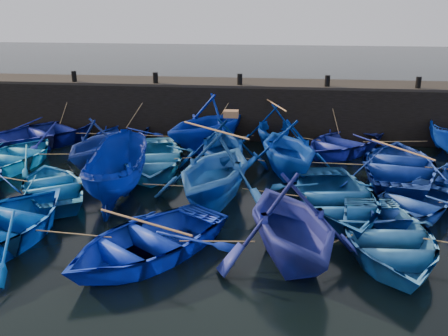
# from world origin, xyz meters

# --- Properties ---
(ground) EXTENTS (120.00, 120.00, 0.00)m
(ground) POSITION_xyz_m (0.00, 0.00, 0.00)
(ground) COLOR black
(ground) RESTS_ON ground
(quay_wall) EXTENTS (26.00, 2.50, 2.50)m
(quay_wall) POSITION_xyz_m (0.00, 10.50, 1.25)
(quay_wall) COLOR black
(quay_wall) RESTS_ON ground
(quay_top) EXTENTS (26.00, 2.50, 0.12)m
(quay_top) POSITION_xyz_m (0.00, 10.50, 2.56)
(quay_top) COLOR black
(quay_top) RESTS_ON quay_wall
(bollard_0) EXTENTS (0.24, 0.24, 0.50)m
(bollard_0) POSITION_xyz_m (-8.00, 9.60, 2.87)
(bollard_0) COLOR black
(bollard_0) RESTS_ON quay_top
(bollard_1) EXTENTS (0.24, 0.24, 0.50)m
(bollard_1) POSITION_xyz_m (-4.00, 9.60, 2.87)
(bollard_1) COLOR black
(bollard_1) RESTS_ON quay_top
(bollard_2) EXTENTS (0.24, 0.24, 0.50)m
(bollard_2) POSITION_xyz_m (0.00, 9.60, 2.87)
(bollard_2) COLOR black
(bollard_2) RESTS_ON quay_top
(bollard_3) EXTENTS (0.24, 0.24, 0.50)m
(bollard_3) POSITION_xyz_m (4.00, 9.60, 2.87)
(bollard_3) COLOR black
(bollard_3) RESTS_ON quay_top
(bollard_4) EXTENTS (0.24, 0.24, 0.50)m
(bollard_4) POSITION_xyz_m (8.00, 9.60, 2.87)
(bollard_4) COLOR black
(bollard_4) RESTS_ON quay_top
(boat_0) EXTENTS (6.59, 6.85, 1.16)m
(boat_0) POSITION_xyz_m (-8.73, 7.79, 0.58)
(boat_0) COLOR navy
(boat_0) RESTS_ON ground
(boat_1) EXTENTS (3.97, 5.02, 0.94)m
(boat_1) POSITION_xyz_m (-5.38, 7.75, 0.47)
(boat_1) COLOR #1025A3
(boat_1) RESTS_ON ground
(boat_2) EXTENTS (6.06, 6.21, 2.49)m
(boat_2) POSITION_xyz_m (-1.25, 7.70, 1.24)
(boat_2) COLOR #021FA1
(boat_2) RESTS_ON ground
(boat_3) EXTENTS (3.33, 3.83, 1.98)m
(boat_3) POSITION_xyz_m (1.66, 8.29, 0.99)
(boat_3) COLOR #032FA5
(boat_3) RESTS_ON ground
(boat_4) EXTENTS (5.68, 5.91, 1.00)m
(boat_4) POSITION_xyz_m (4.63, 7.79, 0.50)
(boat_4) COLOR navy
(boat_4) RESTS_ON ground
(boat_6) EXTENTS (3.98, 5.06, 0.95)m
(boat_6) POSITION_xyz_m (-8.58, 4.45, 0.48)
(boat_6) COLOR blue
(boat_6) RESTS_ON ground
(boat_7) EXTENTS (4.15, 4.57, 2.08)m
(boat_7) POSITION_xyz_m (-5.14, 4.68, 1.04)
(boat_7) COLOR navy
(boat_7) RESTS_ON ground
(boat_8) EXTENTS (4.73, 5.85, 1.07)m
(boat_8) POSITION_xyz_m (-2.99, 4.50, 0.54)
(boat_8) COLOR #276FB1
(boat_8) RESTS_ON ground
(boat_9) EXTENTS (4.04, 4.53, 2.17)m
(boat_9) POSITION_xyz_m (-0.22, 4.86, 1.09)
(boat_9) COLOR navy
(boat_9) RESTS_ON ground
(boat_10) EXTENTS (4.83, 5.22, 2.26)m
(boat_10) POSITION_xyz_m (2.30, 4.65, 1.13)
(boat_10) COLOR #0536AF
(boat_10) RESTS_ON ground
(boat_11) EXTENTS (4.97, 6.27, 1.17)m
(boat_11) POSITION_xyz_m (6.39, 4.59, 0.59)
(boat_11) COLOR navy
(boat_11) RESTS_ON ground
(boat_14) EXTENTS (4.83, 5.21, 0.88)m
(boat_14) POSITION_xyz_m (-5.61, 1.47, 0.44)
(boat_14) COLOR blue
(boat_14) RESTS_ON ground
(boat_15) EXTENTS (2.26, 4.93, 1.85)m
(boat_15) POSITION_xyz_m (-3.46, 1.68, 0.92)
(boat_15) COLOR navy
(boat_15) RESTS_ON ground
(boat_16) EXTENTS (5.01, 5.49, 2.46)m
(boat_16) POSITION_xyz_m (-0.12, 1.65, 1.23)
(boat_16) COLOR #1F58AC
(boat_16) RESTS_ON ground
(boat_17) EXTENTS (4.47, 5.76, 1.10)m
(boat_17) POSITION_xyz_m (3.75, 1.13, 0.55)
(boat_17) COLOR navy
(boat_17) RESTS_ON ground
(boat_18) EXTENTS (5.23, 5.43, 0.92)m
(boat_18) POSITION_xyz_m (5.94, 1.17, 0.46)
(boat_18) COLOR #1B3F93
(boat_18) RESTS_ON ground
(boat_22) EXTENTS (5.65, 5.97, 1.01)m
(boat_22) POSITION_xyz_m (-1.43, -2.24, 0.50)
(boat_22) COLOR #0D2AD2
(boat_22) RESTS_ON ground
(boat_23) EXTENTS (5.11, 5.49, 2.36)m
(boat_23) POSITION_xyz_m (2.30, -2.04, 1.18)
(boat_23) COLOR navy
(boat_23) RESTS_ON ground
(boat_24) EXTENTS (3.83, 5.14, 1.02)m
(boat_24) POSITION_xyz_m (4.83, -1.36, 0.51)
(boat_24) COLOR #24619D
(boat_24) RESTS_ON ground
(wooden_crate) EXTENTS (0.56, 0.41, 0.26)m
(wooden_crate) POSITION_xyz_m (0.08, 4.86, 2.30)
(wooden_crate) COLOR brown
(wooden_crate) RESTS_ON boat_9
(mooring_ropes) EXTENTS (17.99, 11.78, 2.10)m
(mooring_ropes) POSITION_xyz_m (0.21, 4.87, 0.86)
(mooring_ropes) COLOR tan
(mooring_ropes) RESTS_ON ground
(loose_oars) EXTENTS (10.08, 12.61, 1.52)m
(loose_oars) POSITION_xyz_m (1.63, 3.07, 1.68)
(loose_oars) COLOR #99724C
(loose_oars) RESTS_ON ground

